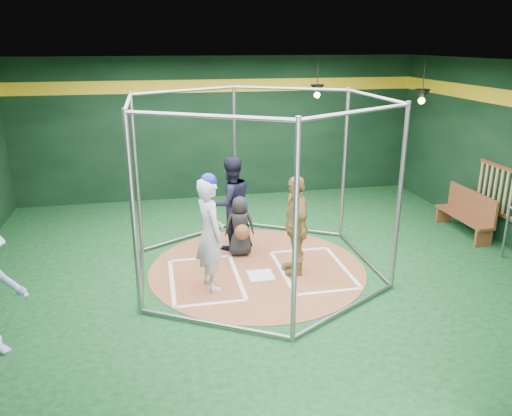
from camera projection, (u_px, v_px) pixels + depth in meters
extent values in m
cube|color=#0C3616|center=(257.00, 269.00, 8.82)|extent=(10.00, 9.00, 0.02)
cube|color=black|center=(257.00, 63.00, 7.71)|extent=(10.00, 9.00, 0.02)
cube|color=black|center=(220.00, 129.00, 12.44)|extent=(10.00, 0.10, 3.50)
cube|color=black|center=(370.00, 307.00, 4.08)|extent=(10.00, 0.10, 3.50)
cube|color=yellow|center=(219.00, 86.00, 12.08)|extent=(10.00, 0.01, 0.30)
cylinder|color=#995837|center=(257.00, 268.00, 8.81)|extent=(3.80, 3.80, 0.01)
cube|color=white|center=(261.00, 275.00, 8.53)|extent=(0.43, 0.43, 0.01)
cube|color=white|center=(200.00, 259.00, 9.18)|extent=(1.10, 0.07, 0.01)
cube|color=white|center=(211.00, 304.00, 7.60)|extent=(1.10, 0.07, 0.01)
cube|color=white|center=(172.00, 282.00, 8.29)|extent=(0.07, 1.70, 0.01)
cube|color=white|center=(237.00, 276.00, 8.50)|extent=(0.07, 1.70, 0.01)
cube|color=white|center=(299.00, 250.00, 9.55)|extent=(1.10, 0.07, 0.01)
cube|color=white|center=(329.00, 292.00, 7.97)|extent=(1.10, 0.07, 0.01)
cube|color=white|center=(283.00, 272.00, 8.65)|extent=(0.07, 1.70, 0.01)
cube|color=white|center=(342.00, 266.00, 8.87)|extent=(0.07, 1.70, 0.01)
cylinder|color=gray|center=(344.00, 166.00, 9.79)|extent=(0.07, 0.07, 3.00)
cylinder|color=gray|center=(235.00, 158.00, 10.47)|extent=(0.07, 0.07, 3.00)
cylinder|color=gray|center=(137.00, 176.00, 9.02)|extent=(0.07, 0.07, 3.00)
cylinder|color=gray|center=(133.00, 218.00, 6.89)|extent=(0.07, 0.07, 3.00)
cylinder|color=gray|center=(295.00, 237.00, 6.20)|extent=(0.07, 0.07, 3.00)
cylinder|color=gray|center=(399.00, 200.00, 7.66)|extent=(0.07, 0.07, 3.00)
cylinder|color=gray|center=(289.00, 88.00, 9.67)|extent=(2.02, 1.20, 0.06)
cylinder|color=gray|center=(286.00, 228.00, 10.59)|extent=(2.02, 1.20, 0.06)
cylinder|color=gray|center=(186.00, 90.00, 9.29)|extent=(2.02, 1.20, 0.06)
cylinder|color=gray|center=(192.00, 235.00, 10.21)|extent=(2.02, 1.20, 0.06)
cylinder|color=gray|center=(128.00, 102.00, 7.50)|extent=(0.06, 2.30, 0.06)
cylinder|color=gray|center=(142.00, 276.00, 8.41)|extent=(0.06, 2.30, 0.06)
cylinder|color=gray|center=(207.00, 116.00, 6.09)|extent=(2.02, 1.20, 0.06)
cylinder|color=gray|center=(213.00, 324.00, 7.00)|extent=(2.02, 1.20, 0.06)
cylinder|color=gray|center=(360.00, 112.00, 6.47)|extent=(2.02, 1.20, 0.06)
cylinder|color=gray|center=(347.00, 309.00, 7.39)|extent=(2.02, 1.20, 0.06)
cylinder|color=gray|center=(375.00, 96.00, 8.26)|extent=(0.06, 2.30, 0.06)
cylinder|color=gray|center=(363.00, 257.00, 9.18)|extent=(0.06, 2.30, 0.06)
cube|color=brown|center=(502.00, 167.00, 9.66)|extent=(0.05, 1.25, 0.08)
cube|color=brown|center=(495.00, 211.00, 9.95)|extent=(0.05, 1.25, 0.08)
cylinder|color=tan|center=(511.00, 195.00, 9.44)|extent=(0.06, 0.06, 0.85)
cylinder|color=tan|center=(506.00, 193.00, 9.58)|extent=(0.06, 0.06, 0.85)
cylinder|color=tan|center=(500.00, 191.00, 9.73)|extent=(0.06, 0.06, 0.85)
cylinder|color=tan|center=(495.00, 189.00, 9.88)|extent=(0.06, 0.06, 0.85)
cylinder|color=tan|center=(490.00, 186.00, 10.02)|extent=(0.06, 0.06, 0.85)
cylinder|color=tan|center=(485.00, 184.00, 10.17)|extent=(0.06, 0.06, 0.85)
cylinder|color=tan|center=(480.00, 182.00, 10.31)|extent=(0.06, 0.06, 0.85)
cone|color=black|center=(317.00, 89.00, 11.71)|extent=(0.34, 0.34, 0.22)
sphere|color=#FFD899|center=(317.00, 95.00, 11.75)|extent=(0.14, 0.14, 0.14)
cylinder|color=black|center=(318.00, 74.00, 11.60)|extent=(0.02, 0.02, 0.70)
cone|color=black|center=(422.00, 94.00, 10.57)|extent=(0.34, 0.34, 0.22)
sphere|color=#FFD899|center=(422.00, 101.00, 10.61)|extent=(0.14, 0.14, 0.14)
cylinder|color=black|center=(424.00, 77.00, 10.46)|extent=(0.02, 0.02, 0.70)
imported|color=#B8B8BF|center=(210.00, 234.00, 7.85)|extent=(0.59, 0.76, 1.84)
sphere|color=navy|center=(208.00, 181.00, 7.58)|extent=(0.26, 0.26, 0.26)
imported|color=tan|center=(296.00, 225.00, 8.40)|extent=(0.43, 1.01, 1.72)
imported|color=black|center=(240.00, 226.00, 9.21)|extent=(0.58, 0.41, 1.13)
sphere|color=brown|center=(242.00, 232.00, 8.99)|extent=(0.28, 0.28, 0.28)
imported|color=black|center=(231.00, 203.00, 9.43)|extent=(1.04, 0.91, 1.79)
cube|color=brown|center=(463.00, 217.00, 10.34)|extent=(0.37, 1.57, 0.05)
cube|color=brown|center=(472.00, 203.00, 10.27)|extent=(0.05, 1.57, 0.52)
cube|color=brown|center=(483.00, 238.00, 9.75)|extent=(0.35, 0.07, 0.35)
cube|color=brown|center=(444.00, 215.00, 11.05)|extent=(0.35, 0.07, 0.35)
cylinder|color=slate|center=(506.00, 232.00, 9.11)|extent=(0.05, 0.05, 1.01)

